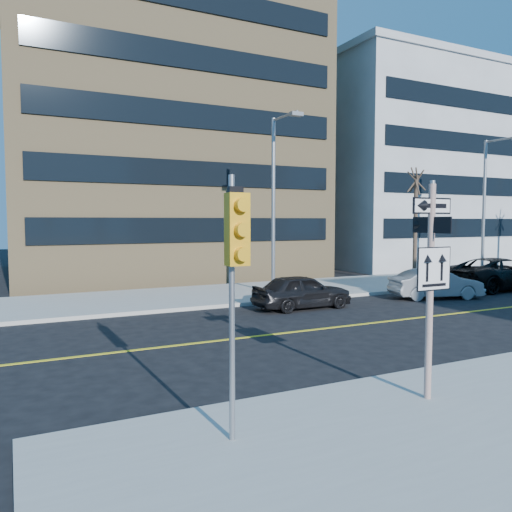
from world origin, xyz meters
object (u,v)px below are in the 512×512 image
parked_car_a (302,291)px  parked_car_b (436,284)px  sign_pole (431,277)px  traffic_signal (236,251)px  streetlight_b (488,199)px  parked_car_c (500,274)px  streetlight_a (276,193)px  street_tree_west (416,183)px

parked_car_a → parked_car_b: bearing=-94.5°
sign_pole → traffic_signal: size_ratio=1.02×
sign_pole → streetlight_b: 22.48m
parked_car_b → parked_car_c: parked_car_c is taller
parked_car_a → parked_car_c: size_ratio=0.69×
streetlight_a → streetlight_b: 14.00m
sign_pole → street_tree_west: 19.22m
sign_pole → streetlight_a: size_ratio=0.51×
traffic_signal → streetlight_a: size_ratio=0.50×
sign_pole → parked_car_a: sign_pole is taller
sign_pole → parked_car_c: (15.39, 10.30, -1.63)m
parked_car_c → traffic_signal: bearing=120.0°
parked_car_a → parked_car_c: bearing=-89.1°
parked_car_c → streetlight_a: (-11.39, 2.97, 3.95)m
street_tree_west → sign_pole: bearing=-133.3°
parked_car_a → parked_car_b: size_ratio=1.00×
street_tree_west → parked_car_b: bearing=-123.7°
parked_car_b → street_tree_west: street_tree_west is taller
traffic_signal → parked_car_b: traffic_signal is taller
traffic_signal → streetlight_b: (22.00, 13.42, 1.73)m
parked_car_c → street_tree_west: (-2.39, 3.51, 4.72)m
traffic_signal → street_tree_west: 22.14m
parked_car_c → streetlight_b: streetlight_b is taller
streetlight_a → parked_car_b: bearing=-31.2°
sign_pole → parked_car_b: 14.04m
sign_pole → parked_car_b: sign_pole is taller
sign_pole → streetlight_b: (18.00, 13.27, 2.32)m
parked_car_b → streetlight_a: streetlight_a is taller
parked_car_b → parked_car_c: size_ratio=0.69×
sign_pole → streetlight_a: streetlight_a is taller
sign_pole → streetlight_b: size_ratio=0.51×
traffic_signal → streetlight_b: size_ratio=0.50×
parked_car_a → streetlight_a: 5.23m
streetlight_a → street_tree_west: (9.00, 0.54, 0.77)m
streetlight_a → parked_car_a: bearing=-100.1°
traffic_signal → parked_car_c: traffic_signal is taller
parked_car_c → street_tree_west: street_tree_west is taller
streetlight_a → streetlight_b: same height
sign_pole → parked_car_c: bearing=33.8°
parked_car_c → streetlight_a: streetlight_a is taller
traffic_signal → street_tree_west: (17.00, 13.96, 2.50)m
parked_car_b → streetlight_b: size_ratio=0.50×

